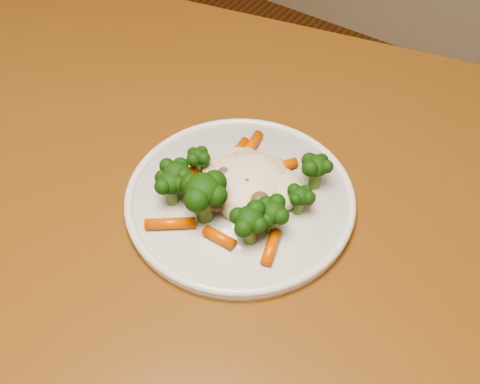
{
  "coord_description": "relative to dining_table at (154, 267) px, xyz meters",
  "views": [
    {
      "loc": [
        0.21,
        -0.31,
        1.26
      ],
      "look_at": [
        -0.03,
        0.05,
        0.77
      ],
      "focal_mm": 45.0,
      "sensor_mm": 36.0,
      "label": 1
    }
  ],
  "objects": [
    {
      "name": "meal",
      "position": [
        0.07,
        0.07,
        0.13
      ],
      "size": [
        0.16,
        0.19,
        0.05
      ],
      "color": "beige",
      "rests_on": "plate"
    },
    {
      "name": "plate",
      "position": [
        0.07,
        0.07,
        0.1
      ],
      "size": [
        0.25,
        0.25,
        0.01
      ],
      "primitive_type": "cylinder",
      "color": "silver",
      "rests_on": "dining_table"
    },
    {
      "name": "dining_table",
      "position": [
        0.0,
        0.0,
        0.0
      ],
      "size": [
        1.39,
        1.07,
        0.75
      ],
      "rotation": [
        0.0,
        0.0,
        0.21
      ],
      "color": "brown",
      "rests_on": "ground"
    }
  ]
}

